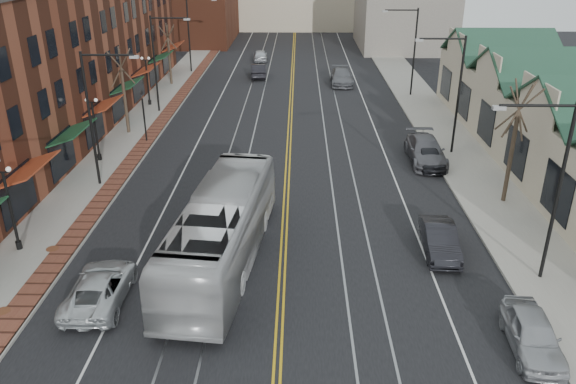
{
  "coord_description": "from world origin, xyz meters",
  "views": [
    {
      "loc": [
        0.67,
        -15.4,
        13.86
      ],
      "look_at": [
        0.18,
        10.81,
        2.0
      ],
      "focal_mm": 35.0,
      "sensor_mm": 36.0,
      "label": 1
    }
  ],
  "objects_px": {
    "transit_bus": "(222,229)",
    "parked_car_d": "(428,156)",
    "parked_car_a": "(533,334)",
    "parked_car_c": "(426,150)",
    "parked_car_b": "(439,240)",
    "parked_suv": "(100,287)"
  },
  "relations": [
    {
      "from": "transit_bus",
      "to": "parked_car_d",
      "type": "relative_size",
      "value": 3.05
    },
    {
      "from": "parked_car_a",
      "to": "parked_car_b",
      "type": "height_order",
      "value": "parked_car_a"
    },
    {
      "from": "transit_bus",
      "to": "parked_car_b",
      "type": "distance_m",
      "value": 10.38
    },
    {
      "from": "transit_bus",
      "to": "parked_car_d",
      "type": "height_order",
      "value": "transit_bus"
    },
    {
      "from": "parked_car_a",
      "to": "parked_car_d",
      "type": "height_order",
      "value": "parked_car_d"
    },
    {
      "from": "parked_car_a",
      "to": "parked_car_c",
      "type": "bearing_deg",
      "value": 94.38
    },
    {
      "from": "parked_car_b",
      "to": "parked_car_c",
      "type": "relative_size",
      "value": 0.75
    },
    {
      "from": "parked_car_a",
      "to": "parked_car_c",
      "type": "height_order",
      "value": "parked_car_c"
    },
    {
      "from": "parked_car_a",
      "to": "parked_car_d",
      "type": "bearing_deg",
      "value": 94.38
    },
    {
      "from": "transit_bus",
      "to": "parked_car_a",
      "type": "distance_m",
      "value": 13.47
    },
    {
      "from": "parked_car_a",
      "to": "parked_car_c",
      "type": "distance_m",
      "value": 19.16
    },
    {
      "from": "transit_bus",
      "to": "parked_car_b",
      "type": "xyz_separation_m",
      "value": [
        10.27,
        1.13,
        -1.06
      ]
    },
    {
      "from": "parked_suv",
      "to": "parked_car_d",
      "type": "distance_m",
      "value": 22.92
    },
    {
      "from": "transit_bus",
      "to": "parked_car_d",
      "type": "xyz_separation_m",
      "value": [
        12.07,
        12.42,
        -1.05
      ]
    },
    {
      "from": "parked_suv",
      "to": "parked_car_b",
      "type": "xyz_separation_m",
      "value": [
        15.0,
        4.29,
        0.02
      ]
    },
    {
      "from": "parked_suv",
      "to": "parked_car_c",
      "type": "relative_size",
      "value": 0.86
    },
    {
      "from": "parked_car_b",
      "to": "parked_car_d",
      "type": "relative_size",
      "value": 1.02
    },
    {
      "from": "parked_car_a",
      "to": "parked_car_b",
      "type": "bearing_deg",
      "value": 108.79
    },
    {
      "from": "parked_car_a",
      "to": "parked_car_c",
      "type": "xyz_separation_m",
      "value": [
        0.0,
        19.16,
        0.12
      ]
    },
    {
      "from": "parked_suv",
      "to": "parked_car_b",
      "type": "bearing_deg",
      "value": -165.38
    },
    {
      "from": "parked_suv",
      "to": "parked_car_a",
      "type": "relative_size",
      "value": 1.18
    },
    {
      "from": "parked_car_a",
      "to": "parked_car_d",
      "type": "distance_m",
      "value": 18.3
    }
  ]
}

